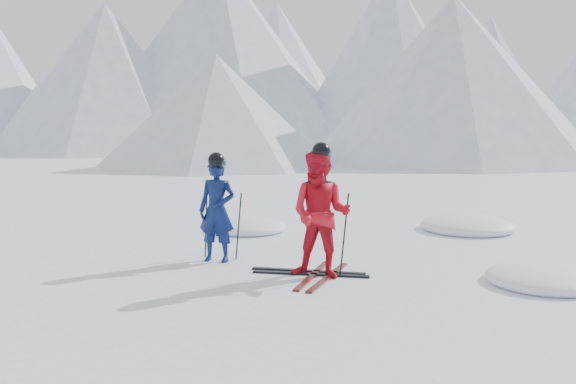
% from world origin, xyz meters
% --- Properties ---
extents(ground, '(160.00, 160.00, 0.00)m').
position_xyz_m(ground, '(0.00, 0.00, 0.00)').
color(ground, white).
rests_on(ground, ground).
extents(skier_blue, '(0.65, 0.48, 1.63)m').
position_xyz_m(skier_blue, '(-3.03, -0.04, 0.81)').
color(skier_blue, '#0C184A').
rests_on(skier_blue, ground).
extents(skier_red, '(0.95, 0.77, 1.82)m').
position_xyz_m(skier_red, '(-1.17, -0.30, 0.91)').
color(skier_red, red).
rests_on(skier_red, ground).
extents(pole_blue_left, '(0.11, 0.08, 1.08)m').
position_xyz_m(pole_blue_left, '(-3.33, 0.11, 0.54)').
color(pole_blue_left, black).
rests_on(pole_blue_left, ground).
extents(pole_blue_right, '(0.11, 0.07, 1.08)m').
position_xyz_m(pole_blue_right, '(-2.78, 0.21, 0.54)').
color(pole_blue_right, black).
rests_on(pole_blue_right, ground).
extents(pole_red_left, '(0.12, 0.10, 1.21)m').
position_xyz_m(pole_red_left, '(-1.47, -0.05, 0.61)').
color(pole_red_left, black).
rests_on(pole_red_left, ground).
extents(pole_red_right, '(0.12, 0.09, 1.21)m').
position_xyz_m(pole_red_right, '(-0.87, -0.15, 0.61)').
color(pole_red_right, black).
rests_on(pole_red_right, ground).
extents(ski_worn_left, '(0.31, 1.70, 0.03)m').
position_xyz_m(ski_worn_left, '(-1.29, -0.30, 0.01)').
color(ski_worn_left, black).
rests_on(ski_worn_left, ground).
extents(ski_worn_right, '(0.20, 1.70, 0.03)m').
position_xyz_m(ski_worn_right, '(-1.05, -0.30, 0.01)').
color(ski_worn_right, black).
rests_on(ski_worn_right, ground).
extents(ski_loose_a, '(1.68, 0.45, 0.03)m').
position_xyz_m(ski_loose_a, '(-1.44, -0.10, 0.01)').
color(ski_loose_a, black).
rests_on(ski_loose_a, ground).
extents(ski_loose_b, '(1.67, 0.50, 0.03)m').
position_xyz_m(ski_loose_b, '(-1.34, -0.25, 0.01)').
color(ski_loose_b, black).
rests_on(ski_loose_b, ground).
extents(snow_lumps, '(8.69, 6.16, 0.42)m').
position_xyz_m(snow_lumps, '(-0.18, 2.67, 0.00)').
color(snow_lumps, white).
rests_on(snow_lumps, ground).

